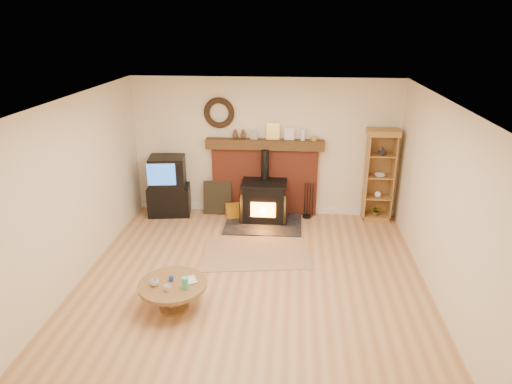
# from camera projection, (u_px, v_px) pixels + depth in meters

# --- Properties ---
(ground) EXTENTS (5.50, 5.50, 0.00)m
(ground) POSITION_uv_depth(u_px,v_px,m) (251.00, 286.00, 6.49)
(ground) COLOR #AD7648
(ground) RESTS_ON ground
(room_shell) EXTENTS (5.02, 5.52, 2.61)m
(room_shell) POSITION_uv_depth(u_px,v_px,m) (250.00, 170.00, 5.97)
(room_shell) COLOR beige
(room_shell) RESTS_ON ground
(chimney_breast) EXTENTS (2.20, 0.22, 1.78)m
(chimney_breast) POSITION_uv_depth(u_px,v_px,m) (265.00, 174.00, 8.69)
(chimney_breast) COLOR brown
(chimney_breast) RESTS_ON ground
(wood_stove) EXTENTS (1.40, 1.00, 1.32)m
(wood_stove) POSITION_uv_depth(u_px,v_px,m) (264.00, 202.00, 8.48)
(wood_stove) COLOR black
(wood_stove) RESTS_ON ground
(area_rug) EXTENTS (1.84, 1.39, 0.01)m
(area_rug) POSITION_uv_depth(u_px,v_px,m) (256.00, 252.00, 7.42)
(area_rug) COLOR brown
(area_rug) RESTS_ON ground
(tv_unit) EXTENTS (0.85, 0.65, 1.15)m
(tv_unit) POSITION_uv_depth(u_px,v_px,m) (169.00, 187.00, 8.74)
(tv_unit) COLOR black
(tv_unit) RESTS_ON ground
(curio_cabinet) EXTENTS (0.56, 0.40, 1.74)m
(curio_cabinet) POSITION_uv_depth(u_px,v_px,m) (379.00, 175.00, 8.38)
(curio_cabinet) COLOR olive
(curio_cabinet) RESTS_ON ground
(firelog_box) EXTENTS (0.47, 0.37, 0.26)m
(firelog_box) POSITION_uv_depth(u_px,v_px,m) (237.00, 211.00, 8.72)
(firelog_box) COLOR #D19E06
(firelog_box) RESTS_ON ground
(leaning_painting) EXTENTS (0.55, 0.15, 0.65)m
(leaning_painting) POSITION_uv_depth(u_px,v_px,m) (217.00, 198.00, 8.82)
(leaning_painting) COLOR black
(leaning_painting) RESTS_ON ground
(fire_tools) EXTENTS (0.19, 0.16, 0.70)m
(fire_tools) POSITION_uv_depth(u_px,v_px,m) (308.00, 210.00, 8.70)
(fire_tools) COLOR black
(fire_tools) RESTS_ON ground
(coffee_table) EXTENTS (0.89, 0.89, 0.54)m
(coffee_table) POSITION_uv_depth(u_px,v_px,m) (173.00, 288.00, 5.89)
(coffee_table) COLOR brown
(coffee_table) RESTS_ON ground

